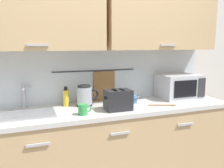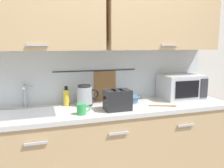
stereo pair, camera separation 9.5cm
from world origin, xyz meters
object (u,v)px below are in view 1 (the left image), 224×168
mixing_bowl (129,98)px  wooden_spoon (166,105)px  microwave (179,86)px  mug_near_sink (83,109)px  toaster (118,100)px  electric_kettle (85,96)px  dish_soap_bottle (66,97)px

mixing_bowl → wooden_spoon: mixing_bowl is taller
microwave → mug_near_sink: (-1.19, -0.28, -0.09)m
toaster → mug_near_sink: bearing=-172.7°
microwave → wooden_spoon: bearing=-141.8°
microwave → electric_kettle: 1.10m
mug_near_sink → wooden_spoon: mug_near_sink is taller
mixing_bowl → mug_near_sink: bearing=-154.1°
dish_soap_bottle → mug_near_sink: bearing=-76.3°
dish_soap_bottle → toaster: (0.43, -0.31, 0.01)m
microwave → dish_soap_bottle: microwave is taller
toaster → mixing_bowl: bearing=46.3°
microwave → wooden_spoon: size_ratio=1.72×
electric_kettle → dish_soap_bottle: bearing=162.6°
mixing_bowl → wooden_spoon: size_ratio=0.80×
dish_soap_bottle → toaster: bearing=-35.7°
electric_kettle → mug_near_sink: electric_kettle is taller
mixing_bowl → toaster: toaster is taller
microwave → mug_near_sink: microwave is taller
electric_kettle → toaster: electric_kettle is taller
microwave → electric_kettle: bearing=179.2°
microwave → dish_soap_bottle: size_ratio=2.35×
electric_kettle → toaster: size_ratio=0.89×
electric_kettle → mug_near_sink: (-0.09, -0.30, -0.05)m
electric_kettle → wooden_spoon: bearing=-20.5°
dish_soap_bottle → mixing_bowl: dish_soap_bottle is taller
mixing_bowl → electric_kettle: bearing=177.1°
microwave → toaster: (-0.85, -0.24, -0.04)m
microwave → mixing_bowl: size_ratio=2.15×
mug_near_sink → electric_kettle: bearing=73.2°
mug_near_sink → toaster: bearing=7.3°
electric_kettle → dish_soap_bottle: (-0.18, 0.06, -0.01)m
mixing_bowl → toaster: size_ratio=0.84×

